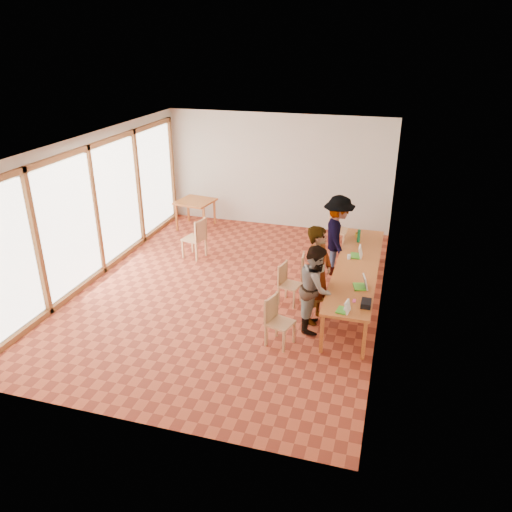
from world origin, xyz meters
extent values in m
plane|color=#AD4729|center=(0.00, 0.00, 0.00)|extent=(8.00, 8.00, 0.00)
cube|color=beige|center=(0.00, 4.00, 1.50)|extent=(6.00, 0.10, 3.00)
cube|color=beige|center=(0.00, -4.00, 1.50)|extent=(6.00, 0.10, 3.00)
cube|color=beige|center=(3.00, 0.00, 1.50)|extent=(0.10, 8.00, 3.00)
cube|color=white|center=(-2.96, 0.00, 1.50)|extent=(0.10, 8.00, 3.00)
cube|color=white|center=(0.00, 0.00, 3.02)|extent=(6.00, 8.00, 0.04)
cube|color=#C5682B|center=(2.50, 0.27, 0.72)|extent=(0.80, 4.00, 0.05)
cube|color=#C5682B|center=(2.16, -1.67, 0.35)|extent=(0.06, 0.06, 0.70)
cube|color=#C5682B|center=(2.16, 2.21, 0.35)|extent=(0.06, 0.06, 0.70)
cube|color=#C5682B|center=(2.84, -1.67, 0.35)|extent=(0.06, 0.06, 0.70)
cube|color=#C5682B|center=(2.84, 2.21, 0.35)|extent=(0.06, 0.06, 0.70)
cube|color=#C5682B|center=(-2.06, 3.20, 0.72)|extent=(0.90, 0.90, 0.05)
cube|color=#C5682B|center=(-2.45, 2.81, 0.35)|extent=(0.05, 0.05, 0.70)
cube|color=#C5682B|center=(-2.45, 3.59, 0.35)|extent=(0.05, 0.05, 0.70)
cube|color=#C5682B|center=(-1.67, 2.81, 0.35)|extent=(0.05, 0.05, 0.70)
cube|color=#C5682B|center=(-1.67, 3.59, 0.35)|extent=(0.05, 0.05, 0.70)
cube|color=tan|center=(1.45, -1.63, 0.41)|extent=(0.50, 0.50, 0.04)
cube|color=tan|center=(1.28, -1.58, 0.64)|extent=(0.15, 0.39, 0.42)
cube|color=tan|center=(1.30, -0.19, 0.38)|extent=(0.45, 0.45, 0.04)
cube|color=tan|center=(1.14, -0.16, 0.60)|extent=(0.12, 0.37, 0.39)
cube|color=tan|center=(1.59, 0.39, 0.38)|extent=(0.41, 0.41, 0.04)
cube|color=tan|center=(1.43, 0.37, 0.59)|extent=(0.07, 0.37, 0.39)
cube|color=tan|center=(1.88, 2.84, 0.45)|extent=(0.58, 0.58, 0.04)
cube|color=tan|center=(1.70, 2.91, 0.71)|extent=(0.20, 0.43, 0.46)
cube|color=tan|center=(-1.34, 1.35, 0.46)|extent=(0.53, 0.53, 0.04)
cube|color=tan|center=(-1.14, 1.30, 0.71)|extent=(0.14, 0.45, 0.47)
imported|color=gray|center=(1.90, -0.68, 0.92)|extent=(0.61, 0.76, 1.83)
imported|color=gray|center=(1.91, -0.91, 0.78)|extent=(0.65, 0.80, 1.56)
imported|color=gray|center=(1.97, 1.38, 0.88)|extent=(0.92, 1.27, 1.76)
cube|color=green|center=(2.44, -1.53, 0.76)|extent=(0.20, 0.26, 0.02)
cube|color=white|center=(2.53, -1.55, 0.85)|extent=(0.10, 0.22, 0.19)
cube|color=green|center=(2.63, -0.64, 0.76)|extent=(0.25, 0.31, 0.03)
cube|color=white|center=(2.72, -0.61, 0.86)|extent=(0.14, 0.26, 0.23)
cube|color=green|center=(2.42, 0.70, 0.76)|extent=(0.20, 0.28, 0.03)
cube|color=white|center=(2.52, 0.70, 0.86)|extent=(0.08, 0.25, 0.23)
imported|color=gold|center=(2.37, 1.72, 0.80)|extent=(0.16, 0.16, 0.11)
cylinder|color=#136739|center=(2.41, 1.47, 0.89)|extent=(0.07, 0.07, 0.28)
cylinder|color=silver|center=(2.31, 0.54, 0.80)|extent=(0.07, 0.07, 0.09)
cylinder|color=white|center=(2.50, -1.52, 0.78)|extent=(0.08, 0.08, 0.06)
cube|color=#E53D93|center=(2.60, -1.15, 0.76)|extent=(0.05, 0.10, 0.01)
cube|color=black|center=(2.80, -1.26, 0.80)|extent=(0.16, 0.26, 0.09)
camera|label=1|loc=(3.05, -8.59, 4.81)|focal=35.00mm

